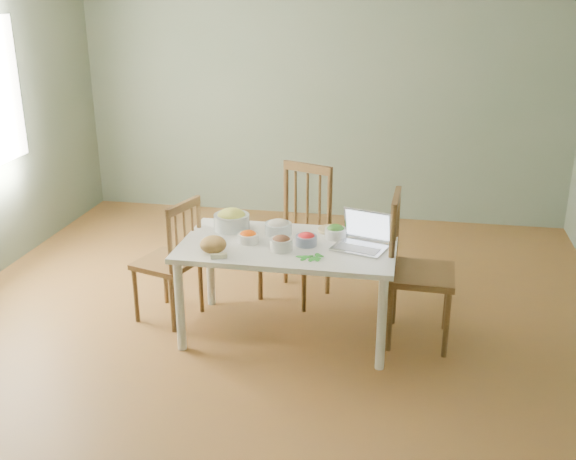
% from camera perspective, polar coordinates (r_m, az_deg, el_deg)
% --- Properties ---
extents(floor, '(5.00, 5.00, 0.00)m').
position_cam_1_polar(floor, '(5.04, -1.33, -7.71)').
color(floor, brown).
rests_on(floor, ground).
extents(wall_back, '(5.00, 0.00, 2.70)m').
position_cam_1_polar(wall_back, '(6.99, 2.88, 11.90)').
color(wall_back, slate).
rests_on(wall_back, ground).
extents(wall_front, '(5.00, 0.00, 2.70)m').
position_cam_1_polar(wall_front, '(2.31, -14.54, -6.49)').
color(wall_front, slate).
rests_on(wall_front, ground).
extents(dining_table, '(1.46, 0.82, 0.68)m').
position_cam_1_polar(dining_table, '(4.74, 0.00, -5.02)').
color(dining_table, white).
rests_on(dining_table, floor).
extents(chair_far, '(0.59, 0.57, 1.04)m').
position_cam_1_polar(chair_far, '(5.22, 0.53, -0.42)').
color(chair_far, '#422B19').
rests_on(chair_far, floor).
extents(chair_left, '(0.49, 0.50, 0.92)m').
position_cam_1_polar(chair_left, '(5.00, -10.17, -2.45)').
color(chair_left, '#422B19').
rests_on(chair_left, floor).
extents(chair_right, '(0.46, 0.48, 1.04)m').
position_cam_1_polar(chair_right, '(4.67, 11.19, -3.38)').
color(chair_right, '#422B19').
rests_on(chair_right, floor).
extents(bread_boule, '(0.19, 0.19, 0.11)m').
position_cam_1_polar(bread_boule, '(4.46, -6.31, -1.22)').
color(bread_boule, '#AA7E42').
rests_on(bread_boule, dining_table).
extents(butter_stick, '(0.11, 0.07, 0.03)m').
position_cam_1_polar(butter_stick, '(4.38, -5.84, -2.19)').
color(butter_stick, beige).
rests_on(butter_stick, dining_table).
extents(bowl_squash, '(0.34, 0.34, 0.15)m').
position_cam_1_polar(bowl_squash, '(4.86, -4.77, 0.90)').
color(bowl_squash, '#F0DC5C').
rests_on(bowl_squash, dining_table).
extents(bowl_carrot, '(0.18, 0.18, 0.08)m').
position_cam_1_polar(bowl_carrot, '(4.62, -3.37, -0.57)').
color(bowl_carrot, '#E43F03').
rests_on(bowl_carrot, dining_table).
extents(bowl_onion, '(0.19, 0.19, 0.10)m').
position_cam_1_polar(bowl_onion, '(4.76, -0.83, 0.25)').
color(bowl_onion, beige).
rests_on(bowl_onion, dining_table).
extents(bowl_mushroom, '(0.19, 0.19, 0.10)m').
position_cam_1_polar(bowl_mushroom, '(4.48, -0.57, -1.11)').
color(bowl_mushroom, '#4B2B23').
rests_on(bowl_mushroom, dining_table).
extents(bowl_redpep, '(0.19, 0.19, 0.09)m').
position_cam_1_polar(bowl_redpep, '(4.57, 1.55, -0.77)').
color(bowl_redpep, red).
rests_on(bowl_redpep, dining_table).
extents(bowl_broccoli, '(0.15, 0.15, 0.09)m').
position_cam_1_polar(bowl_broccoli, '(4.70, 4.02, -0.12)').
color(bowl_broccoli, '#174C1A').
rests_on(bowl_broccoli, dining_table).
extents(flatbread, '(0.26, 0.26, 0.02)m').
position_cam_1_polar(flatbread, '(4.84, 3.68, 0.01)').
color(flatbread, '#C8B48D').
rests_on(flatbread, dining_table).
extents(basil_bunch, '(0.19, 0.19, 0.02)m').
position_cam_1_polar(basil_bunch, '(4.37, 1.77, -2.20)').
color(basil_bunch, '#0E7C13').
rests_on(basil_bunch, dining_table).
extents(laptop, '(0.41, 0.37, 0.24)m').
position_cam_1_polar(laptop, '(4.49, 6.07, -0.21)').
color(laptop, silver).
rests_on(laptop, dining_table).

